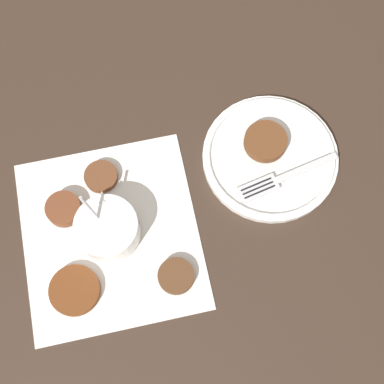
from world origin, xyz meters
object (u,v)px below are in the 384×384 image
sauce_bowl (108,229)px  serving_plate (270,157)px  fritter_on_plate (265,141)px  fork (277,180)px

sauce_bowl → serving_plate: bearing=-73.1°
fritter_on_plate → fork: size_ratio=0.40×
sauce_bowl → fork: sauce_bowl is taller
serving_plate → fritter_on_plate: fritter_on_plate is taller
serving_plate → fork: (-0.05, 0.00, 0.01)m
sauce_bowl → fritter_on_plate: size_ratio=1.50×
serving_plate → fritter_on_plate: (0.02, 0.01, 0.02)m
sauce_bowl → serving_plate: 0.30m
serving_plate → fork: bearing=179.6°
serving_plate → fork: size_ratio=1.28×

